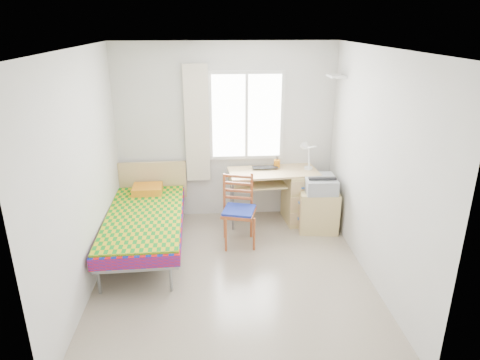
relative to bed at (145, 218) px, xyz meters
name	(u,v)px	position (x,y,z in m)	size (l,w,h in m)	color
floor	(233,274)	(1.10, -0.73, -0.44)	(3.50, 3.50, 0.00)	#BCAD93
ceiling	(232,48)	(1.10, -0.73, 2.16)	(3.50, 3.50, 0.00)	white
wall_back	(226,133)	(1.10, 1.02, 0.86)	(3.20, 3.20, 0.00)	silver
wall_left	(83,176)	(-0.50, -0.73, 0.86)	(3.50, 3.50, 0.00)	silver
wall_right	(375,169)	(2.70, -0.73, 0.86)	(3.50, 3.50, 0.00)	silver
window	(246,116)	(1.40, 1.00, 1.11)	(1.10, 0.04, 1.30)	white
curtain	(197,124)	(0.68, 0.95, 1.01)	(0.35, 0.05, 1.70)	beige
floating_shelf	(336,76)	(2.59, 0.67, 1.71)	(0.20, 0.32, 0.03)	white
bed	(145,218)	(0.00, 0.00, 0.00)	(1.03, 2.11, 0.90)	gray
desk	(296,194)	(2.12, 0.69, 0.00)	(1.33, 0.69, 0.80)	tan
chair	(239,206)	(1.24, 0.07, 0.10)	(0.51, 0.51, 0.96)	#9D4B1E
cabinet	(318,210)	(2.39, 0.39, -0.14)	(0.61, 0.55, 0.60)	tan
printer	(320,184)	(2.40, 0.39, 0.27)	(0.45, 0.51, 0.21)	#999CA0
laptop	(266,169)	(1.67, 0.74, 0.38)	(0.38, 0.24, 0.03)	black
pen_cup	(277,164)	(1.85, 0.85, 0.42)	(0.09, 0.09, 0.11)	orange
task_lamp	(307,153)	(2.24, 0.61, 0.66)	(0.24, 0.34, 0.46)	white
book	(262,184)	(1.62, 0.73, 0.15)	(0.19, 0.26, 0.02)	gray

